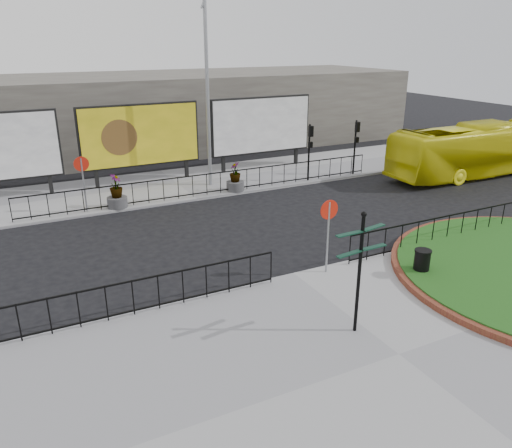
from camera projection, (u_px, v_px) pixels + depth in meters
ground at (293, 276)px, 16.33m from camera, size 90.00×90.00×0.00m
pavement_near at (399, 356)px, 12.13m from camera, size 30.00×10.00×0.12m
pavement_far at (177, 184)px, 26.34m from camera, size 44.00×6.00×0.12m
railing_near_left at (106, 303)px, 13.31m from camera, size 10.00×0.10×1.10m
railing_near_right at (448, 228)px, 18.58m from camera, size 9.00×0.10×1.10m
railing_far at (214, 183)px, 24.29m from camera, size 18.00×0.10×1.10m
speed_sign_far at (82, 172)px, 21.42m from camera, size 0.64×0.07×2.47m
speed_sign_near at (329, 220)px, 15.75m from camera, size 0.64×0.07×2.47m
billboard_mid at (140, 136)px, 25.63m from camera, size 6.20×0.31×4.10m
billboard_right at (261, 126)px, 28.58m from camera, size 6.20×0.31×4.10m
lamp_post at (208, 92)px, 24.47m from camera, size 0.74×0.18×9.23m
signal_pole_a at (310, 144)px, 26.14m from camera, size 0.22×0.26×3.00m
signal_pole_b at (356, 139)px, 27.41m from camera, size 0.22×0.26×3.00m
building_backdrop at (128, 113)px, 33.85m from camera, size 40.00×10.00×5.00m
fingerpost_sign at (360, 261)px, 12.39m from camera, size 1.55×0.37×3.30m
litter_bin at (422, 263)px, 15.96m from camera, size 0.54×0.54×0.89m
bus at (473, 151)px, 27.64m from camera, size 10.49×2.68×2.91m
planter_a at (117, 194)px, 22.39m from camera, size 0.90×0.90×1.53m
planter_c at (235, 180)px, 24.88m from camera, size 0.89×0.89×1.45m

